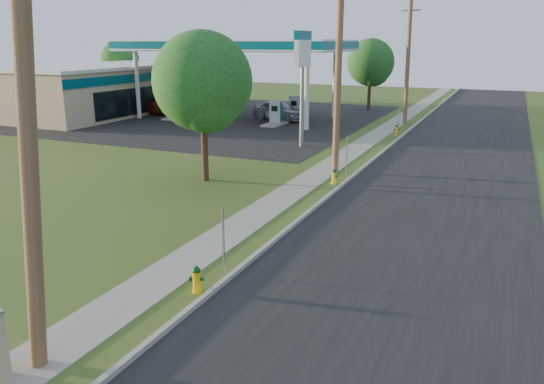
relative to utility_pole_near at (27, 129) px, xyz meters
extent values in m
plane|color=#374F19|center=(0.60, 1.00, -4.80)|extent=(140.00, 140.00, 0.00)
cube|color=black|center=(5.10, 11.00, -4.79)|extent=(8.00, 120.00, 0.02)
cube|color=gray|center=(1.10, 11.00, -4.73)|extent=(0.15, 120.00, 0.15)
cube|color=gray|center=(-0.65, 11.00, -4.79)|extent=(1.50, 120.00, 0.03)
cube|color=black|center=(-15.40, 33.00, -4.79)|extent=(26.00, 28.00, 0.02)
cylinder|color=brown|center=(0.00, 0.00, -0.05)|extent=(1.31, 0.32, 9.48)
cylinder|color=brown|center=(0.00, 18.00, 0.10)|extent=(0.32, 0.32, 9.80)
cylinder|color=brown|center=(0.00, 36.00, -0.05)|extent=(0.49, 0.32, 9.50)
cube|color=brown|center=(0.00, 36.00, 3.70)|extent=(1.40, 0.10, 0.12)
cube|color=gray|center=(0.85, 5.20, -3.80)|extent=(0.05, 0.04, 2.00)
cube|color=gray|center=(0.85, 17.00, -3.80)|extent=(0.05, 0.04, 2.00)
cube|color=gray|center=(0.85, 29.20, -3.80)|extent=(0.05, 0.04, 2.00)
cylinder|color=silver|center=(-20.90, 29.70, -2.05)|extent=(0.36, 0.36, 5.50)
cylinder|color=silver|center=(-20.90, 36.30, -2.05)|extent=(0.36, 0.36, 5.50)
cylinder|color=silver|center=(-5.90, 29.70, -2.05)|extent=(0.36, 0.36, 5.50)
cylinder|color=silver|center=(-5.90, 36.30, -2.05)|extent=(0.36, 0.36, 5.50)
cube|color=silver|center=(-13.40, 33.00, 1.15)|extent=(18.00, 9.00, 0.90)
cube|color=#004B5A|center=(-13.40, 33.00, 1.15)|extent=(18.15, 9.15, 0.63)
cube|color=silver|center=(-13.40, 33.00, 0.83)|extent=(18.18, 9.18, 0.10)
cube|color=gray|center=(-17.90, 31.00, -4.71)|extent=(1.20, 3.20, 0.18)
cube|color=#9EA0A3|center=(-17.90, 31.00, -3.75)|extent=(0.90, 0.50, 1.70)
cube|color=#004B5A|center=(-17.90, 31.00, -3.75)|extent=(0.94, 0.40, 1.50)
cube|color=black|center=(-17.90, 30.73, -3.50)|extent=(0.50, 0.02, 0.40)
cube|color=gray|center=(-8.90, 31.00, -4.71)|extent=(1.20, 3.20, 0.18)
cube|color=#9EA0A3|center=(-8.90, 31.00, -3.75)|extent=(0.90, 0.50, 1.70)
cube|color=#004B5A|center=(-8.90, 31.00, -3.75)|extent=(0.94, 0.40, 1.50)
cube|color=black|center=(-8.90, 30.73, -3.50)|extent=(0.50, 0.02, 0.40)
cube|color=gray|center=(-17.90, 35.00, -4.71)|extent=(1.20, 3.20, 0.18)
cube|color=#9EA0A3|center=(-17.90, 35.00, -3.75)|extent=(0.90, 0.50, 1.70)
cube|color=#004B5A|center=(-17.90, 35.00, -3.75)|extent=(0.94, 0.40, 1.50)
cube|color=black|center=(-17.90, 34.73, -3.50)|extent=(0.50, 0.02, 0.40)
cube|color=gray|center=(-8.90, 35.00, -4.71)|extent=(1.20, 3.20, 0.18)
cube|color=#9EA0A3|center=(-8.90, 35.00, -3.75)|extent=(0.90, 0.50, 1.70)
cube|color=#004B5A|center=(-8.90, 35.00, -3.75)|extent=(0.94, 0.40, 1.50)
cube|color=black|center=(-8.90, 34.73, -3.50)|extent=(0.50, 0.02, 0.40)
cube|color=tan|center=(-26.40, 33.00, -2.80)|extent=(10.00, 22.00, 4.00)
cube|color=#004B5A|center=(-21.38, 33.00, -1.50)|extent=(0.06, 22.00, 0.70)
cube|color=black|center=(-21.37, 33.00, -3.40)|extent=(0.06, 16.06, 2.20)
cube|color=silver|center=(-26.40, 33.00, -0.68)|extent=(10.40, 22.40, 0.25)
cylinder|color=gray|center=(-3.90, 23.50, -2.30)|extent=(0.24, 0.24, 5.00)
cube|color=silver|center=(-3.90, 23.50, 1.00)|extent=(0.30, 2.00, 2.00)
cube|color=#004B5A|center=(-3.90, 23.50, 1.80)|extent=(0.34, 2.04, 0.50)
cylinder|color=#362519|center=(-5.05, 14.06, -3.06)|extent=(0.30, 0.30, 3.49)
sphere|color=#1A4416|center=(-5.05, 14.06, -0.26)|extent=(4.47, 4.47, 4.47)
sphere|color=#1A4416|center=(-4.65, 13.76, -0.96)|extent=(3.08, 3.08, 3.08)
cylinder|color=#362519|center=(-4.64, 43.12, -3.11)|extent=(0.30, 0.30, 3.38)
sphere|color=#1A4416|center=(-4.64, 43.12, -0.40)|extent=(4.33, 4.33, 4.33)
sphere|color=#1A4416|center=(-4.24, 42.82, -1.08)|extent=(2.98, 2.98, 2.98)
cylinder|color=#362519|center=(-33.29, 42.76, -3.15)|extent=(0.30, 0.30, 3.31)
sphere|color=#1A4416|center=(-33.29, 42.76, -0.50)|extent=(4.24, 4.24, 4.24)
sphere|color=#1A4416|center=(-32.89, 42.46, -1.16)|extent=(2.91, 2.91, 2.91)
cylinder|color=#E9AE0F|center=(0.69, 4.05, -4.77)|extent=(0.28, 0.28, 0.06)
cylinder|color=#E9AE0F|center=(0.69, 4.05, -4.51)|extent=(0.22, 0.22, 0.59)
cylinder|color=#E9AE0F|center=(0.69, 4.05, -4.25)|extent=(0.28, 0.28, 0.04)
sphere|color=#073C11|center=(0.69, 4.05, -4.21)|extent=(0.23, 0.23, 0.23)
cylinder|color=#073C11|center=(0.69, 4.05, -4.09)|extent=(0.05, 0.05, 0.06)
cylinder|color=#073C11|center=(0.73, 3.91, -4.43)|extent=(0.13, 0.14, 0.11)
cylinder|color=#073C11|center=(0.56, 4.01, -4.43)|extent=(0.12, 0.11, 0.09)
cylinder|color=#073C11|center=(0.83, 4.08, -4.43)|extent=(0.12, 0.11, 0.09)
cylinder|color=yellow|center=(0.59, 15.95, -4.78)|extent=(0.26, 0.26, 0.06)
cylinder|color=yellow|center=(0.59, 15.95, -4.53)|extent=(0.20, 0.20, 0.55)
cylinder|color=yellow|center=(0.59, 15.95, -4.29)|extent=(0.26, 0.26, 0.04)
sphere|color=#0C371E|center=(0.59, 15.95, -4.25)|extent=(0.21, 0.21, 0.21)
cylinder|color=#0C371E|center=(0.59, 15.95, -4.14)|extent=(0.05, 0.05, 0.06)
cylinder|color=#0C371E|center=(0.57, 15.82, -4.45)|extent=(0.12, 0.13, 0.10)
cylinder|color=#0C371E|center=(0.47, 15.97, -4.45)|extent=(0.11, 0.10, 0.08)
cylinder|color=#0C371E|center=(0.72, 15.92, -4.45)|extent=(0.11, 0.10, 0.08)
cylinder|color=yellow|center=(0.62, 30.04, -4.77)|extent=(0.30, 0.30, 0.06)
cylinder|color=yellow|center=(0.62, 30.04, -4.48)|extent=(0.23, 0.23, 0.64)
cylinder|color=yellow|center=(0.62, 30.04, -4.21)|extent=(0.30, 0.30, 0.04)
sphere|color=#083D1A|center=(0.62, 30.04, -4.17)|extent=(0.24, 0.24, 0.24)
cylinder|color=#083D1A|center=(0.62, 30.04, -4.04)|extent=(0.05, 0.05, 0.06)
cylinder|color=#083D1A|center=(0.63, 29.89, -4.40)|extent=(0.12, 0.13, 0.12)
cylinder|color=#083D1A|center=(0.48, 30.04, -4.40)|extent=(0.11, 0.10, 0.10)
cylinder|color=#083D1A|center=(0.77, 30.04, -4.40)|extent=(0.11, 0.10, 0.10)
imported|color=maroon|center=(-18.83, 32.81, -4.00)|extent=(5.90, 3.00, 1.60)
imported|color=#A1A3A8|center=(-9.72, 33.55, -4.00)|extent=(5.08, 3.29, 1.61)
camera|label=1|loc=(7.55, -6.56, 1.44)|focal=35.00mm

